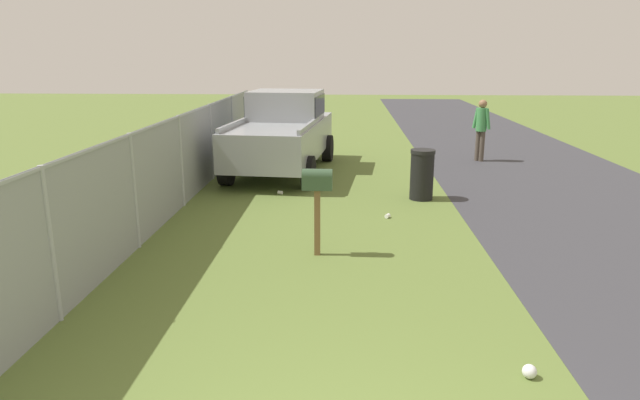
{
  "coord_description": "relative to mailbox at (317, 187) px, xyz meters",
  "views": [
    {
      "loc": [
        -3.01,
        0.02,
        3.06
      ],
      "look_at": [
        4.04,
        0.36,
        1.19
      ],
      "focal_mm": 31.21,
      "sensor_mm": 36.0,
      "label": 1
    }
  ],
  "objects": [
    {
      "name": "trash_bin",
      "position": [
        3.54,
        -2.06,
        -0.55
      ],
      "size": [
        0.52,
        0.52,
        1.08
      ],
      "color": "black",
      "rests_on": "ground"
    },
    {
      "name": "pickup_truck",
      "position": [
        6.41,
        1.25,
        0.02
      ],
      "size": [
        5.31,
        2.64,
        2.09
      ],
      "rotation": [
        0.0,
        0.0,
        -0.1
      ],
      "color": "#93999E",
      "rests_on": "ground"
    },
    {
      "name": "litter_cup_by_mailbox",
      "position": [
        2.06,
        -1.24,
        -1.05
      ],
      "size": [
        0.13,
        0.12,
        0.08
      ],
      "primitive_type": "cylinder",
      "rotation": [
        0.0,
        1.57,
        2.56
      ],
      "color": "white",
      "rests_on": "ground"
    },
    {
      "name": "litter_cup_near_hydrant",
      "position": [
        3.81,
        1.04,
        -1.05
      ],
      "size": [
        0.11,
        0.12,
        0.08
      ],
      "primitive_type": "cylinder",
      "rotation": [
        0.0,
        1.57,
        4.3
      ],
      "color": "white",
      "rests_on": "ground"
    },
    {
      "name": "litter_bag_midfield_b",
      "position": [
        -3.32,
        -2.24,
        -1.02
      ],
      "size": [
        0.14,
        0.14,
        0.14
      ],
      "primitive_type": "sphere",
      "color": "silver",
      "rests_on": "ground"
    },
    {
      "name": "pedestrian",
      "position": [
        8.05,
        -4.31,
        -0.05
      ],
      "size": [
        0.37,
        0.46,
        1.78
      ],
      "rotation": [
        0.0,
        0.0,
        5.5
      ],
      "color": "#4C4238",
      "rests_on": "ground"
    },
    {
      "name": "mailbox",
      "position": [
        0.0,
        0.0,
        0.0
      ],
      "size": [
        0.22,
        0.46,
        1.37
      ],
      "rotation": [
        0.0,
        0.0,
        -0.02
      ],
      "color": "brown",
      "rests_on": "ground"
    },
    {
      "name": "fence_section",
      "position": [
        2.75,
        2.92,
        -0.09
      ],
      "size": [
        15.42,
        0.07,
        1.87
      ],
      "color": "#9EA3A8",
      "rests_on": "ground"
    }
  ]
}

